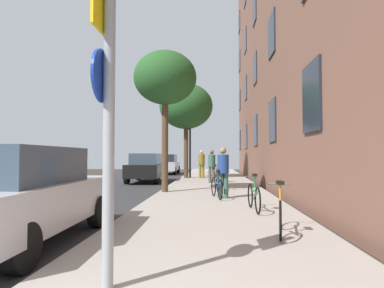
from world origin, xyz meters
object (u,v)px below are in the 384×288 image
Objects in this scene: tree_near at (165,79)px; bicycle_1 at (254,196)px; car_2 at (167,164)px; tree_far at (186,107)px; car_1 at (147,167)px; traffic_light at (189,136)px; bicycle_3 at (219,181)px; sign_post at (107,99)px; bicycle_4 at (222,177)px; bicycle_2 at (217,187)px; bicycle_0 at (280,213)px; pedestrian_2 at (202,162)px; car_0 at (22,194)px; pedestrian_0 at (223,169)px; bicycle_5 at (215,175)px; pedestrian_1 at (212,164)px.

tree_near is 3.29× the size of bicycle_1.
car_2 is (-4.77, 18.32, 0.36)m from bicycle_1.
tree_far is 7.56m from car_2.
tree_near is 1.24× the size of car_1.
traffic_light reaches higher than car_2.
sign_post is at bearing -98.01° from bicycle_3.
car_1 reaches higher than bicycle_3.
tree_near is 3.42× the size of bicycle_4.
tree_far reaches higher than bicycle_2.
pedestrian_2 is at bearing 97.39° from bicycle_0.
sign_post is 3.08m from car_0.
pedestrian_0 is 6.36m from car_0.
pedestrian_0 is at bearing -79.39° from traffic_light.
tree_near is at bearing -109.79° from bicycle_5.
traffic_light is (-0.43, 17.20, 0.72)m from sign_post.
pedestrian_2 reaches higher than pedestrian_1.
bicycle_3 is at bearing -94.09° from bicycle_4.
bicycle_0 is at bearing 47.48° from sign_post.
pedestrian_1 is at bearing -99.50° from bicycle_5.
bicycle_0 is 13.32m from car_1.
pedestrian_1 is (-0.20, -1.17, 0.61)m from bicycle_5.
bicycle_1 is 11.06m from car_1.
bicycle_1 and bicycle_2 have the same top height.
bicycle_1 is 1.04× the size of bicycle_4.
car_1 is (-4.91, 12.38, 0.36)m from bicycle_0.
bicycle_1 is 2.56m from bicycle_2.
bicycle_2 is 4.81m from bicycle_4.
traffic_light is at bearing 87.93° from tree_near.
car_2 is (-0.57, 21.28, 0.00)m from car_0.
pedestrian_0 is 16.49m from car_2.
sign_post is 13.39m from pedestrian_1.
bicycle_4 is at bearing 82.77° from sign_post.
tree_near reaches higher than bicycle_1.
pedestrian_1 is at bearing 91.68° from bicycle_2.
pedestrian_1 reaches higher than bicycle_3.
pedestrian_1 is at bearing 85.46° from sign_post.
car_0 reaches higher than bicycle_0.
tree_far is 10.72m from bicycle_2.
bicycle_4 is 2.42m from bicycle_5.
car_2 is at bearing 110.26° from traffic_light.
bicycle_2 is at bearing -93.09° from bicycle_3.
pedestrian_2 is (-0.94, 7.17, 0.62)m from bicycle_3.
bicycle_2 is at bearing -79.48° from tree_far.
tree_far reaches higher than sign_post.
bicycle_0 is at bearing -82.61° from pedestrian_2.
tree_far reaches higher than bicycle_4.
car_0 is (-1.50, -15.08, -3.79)m from tree_far.
sign_post reaches higher than bicycle_4.
car_1 is (-2.20, -2.33, -1.95)m from traffic_light.
sign_post is at bearing -88.58° from traffic_light.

